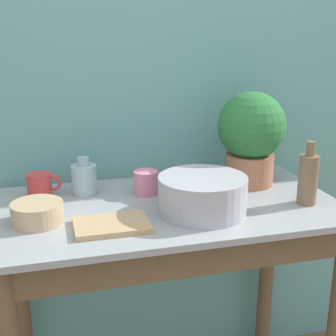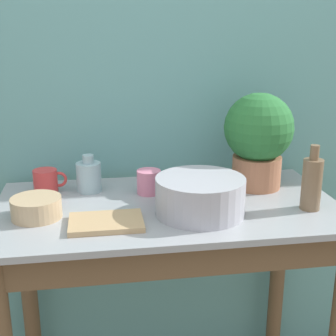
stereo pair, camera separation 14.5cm
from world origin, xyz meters
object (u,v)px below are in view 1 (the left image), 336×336
(bottle_tall, at_px, (308,178))
(tray_board, at_px, (112,225))
(bowl_wash_large, at_px, (202,195))
(mug_pink, at_px, (146,182))
(mug_red, at_px, (40,185))
(bottle_short, at_px, (84,179))
(potted_plant, at_px, (251,134))
(bowl_small_tan, at_px, (37,213))

(bottle_tall, bearing_deg, tray_board, -177.70)
(bowl_wash_large, distance_m, mug_pink, 0.24)
(mug_red, distance_m, mug_pink, 0.35)
(bottle_short, height_order, mug_pink, bottle_short)
(bowl_wash_large, bearing_deg, bottle_short, 142.48)
(bottle_short, bearing_deg, mug_pink, -14.55)
(potted_plant, xyz_separation_m, mug_red, (-0.72, 0.06, -0.14))
(potted_plant, relative_size, bottle_tall, 1.62)
(mug_red, distance_m, bowl_small_tan, 0.22)
(mug_pink, bearing_deg, tray_board, -122.32)
(mug_pink, relative_size, bowl_small_tan, 0.77)
(bottle_tall, height_order, mug_pink, bottle_tall)
(bowl_wash_large, relative_size, bowl_small_tan, 1.82)
(potted_plant, height_order, bottle_tall, potted_plant)
(bottle_tall, xyz_separation_m, bottle_short, (-0.68, 0.27, -0.03))
(mug_pink, xyz_separation_m, tray_board, (-0.15, -0.24, -0.03))
(bowl_wash_large, distance_m, bottle_tall, 0.35)
(potted_plant, bearing_deg, tray_board, -154.61)
(potted_plant, xyz_separation_m, bottle_short, (-0.58, 0.04, -0.13))
(potted_plant, distance_m, bowl_wash_large, 0.35)
(bowl_wash_large, height_order, bowl_small_tan, bowl_wash_large)
(bowl_small_tan, relative_size, tray_board, 0.70)
(potted_plant, xyz_separation_m, bowl_small_tan, (-0.73, -0.17, -0.15))
(mug_pink, bearing_deg, bowl_small_tan, -156.18)
(mug_red, xyz_separation_m, tray_board, (0.19, -0.31, -0.03))
(bowl_wash_large, xyz_separation_m, bottle_tall, (0.34, -0.02, 0.03))
(bottle_short, distance_m, bowl_small_tan, 0.26)
(bowl_wash_large, height_order, mug_pink, bowl_wash_large)
(bottle_tall, relative_size, bottle_short, 1.59)
(bottle_tall, distance_m, bowl_small_tan, 0.83)
(bowl_small_tan, bearing_deg, mug_red, 87.57)
(bottle_short, relative_size, mug_red, 1.14)
(bottle_short, xyz_separation_m, bowl_small_tan, (-0.15, -0.21, -0.02))
(bottle_short, height_order, tray_board, bottle_short)
(bottle_tall, distance_m, mug_red, 0.87)
(bowl_wash_large, relative_size, bottle_short, 2.10)
(potted_plant, height_order, tray_board, potted_plant)
(mug_pink, bearing_deg, mug_red, 169.49)
(bowl_wash_large, xyz_separation_m, mug_red, (-0.47, 0.27, -0.02))
(potted_plant, xyz_separation_m, mug_pink, (-0.38, -0.01, -0.14))
(bowl_wash_large, height_order, bottle_tall, bottle_tall)
(tray_board, bearing_deg, bowl_wash_large, 8.51)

